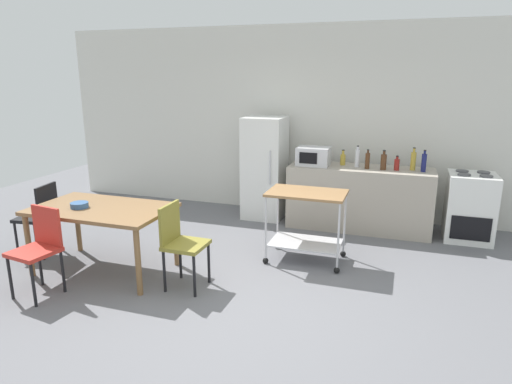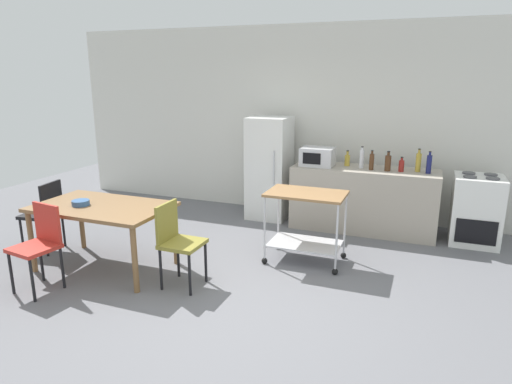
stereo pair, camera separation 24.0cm
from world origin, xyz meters
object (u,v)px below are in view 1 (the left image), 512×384
at_px(bottle_wine, 357,158).
at_px(fruit_bowl, 79,205).
at_px(chair_black, 40,214).
at_px(chair_olive, 180,240).
at_px(bottle_soy_sauce, 384,162).
at_px(bottle_sparkling_water, 367,160).
at_px(dining_table, 102,214).
at_px(chair_red, 39,245).
at_px(bottle_olive_oil, 343,159).
at_px(kitchen_cart, 306,215).
at_px(microwave, 313,156).
at_px(bottle_soda, 424,162).
at_px(bottle_vinegar, 397,164).
at_px(bottle_sesame_oil, 413,161).
at_px(refrigerator, 265,168).
at_px(stove_oven, 470,207).

bearing_deg(bottle_wine, fruit_bowl, -137.30).
distance_m(chair_black, bottle_wine, 4.21).
distance_m(chair_olive, bottle_soy_sauce, 3.07).
bearing_deg(fruit_bowl, bottle_sparkling_water, 40.29).
xyz_separation_m(dining_table, bottle_soy_sauce, (2.85, 2.32, 0.34)).
height_order(chair_red, bottle_olive_oil, bottle_olive_oil).
distance_m(chair_red, kitchen_cart, 2.88).
relative_size(chair_olive, fruit_bowl, 4.63).
xyz_separation_m(chair_black, chair_olive, (2.04, -0.24, 0.00)).
bearing_deg(dining_table, microwave, 51.14).
height_order(chair_black, bottle_soy_sauce, bottle_soy_sauce).
bearing_deg(chair_olive, bottle_soy_sauce, -37.11).
distance_m(chair_black, bottle_soda, 4.95).
bearing_deg(dining_table, bottle_vinegar, 37.80).
distance_m(microwave, bottle_vinegar, 1.15).
bearing_deg(bottle_sparkling_water, chair_black, -149.39).
relative_size(kitchen_cart, bottle_olive_oil, 4.11).
bearing_deg(bottle_olive_oil, kitchen_cart, -97.60).
height_order(dining_table, chair_black, chair_black).
height_order(bottle_wine, bottle_soy_sauce, bottle_wine).
xyz_separation_m(kitchen_cart, microwave, (-0.20, 1.33, 0.46)).
relative_size(dining_table, bottle_sesame_oil, 4.83).
bearing_deg(kitchen_cart, bottle_vinegar, 54.84).
height_order(chair_black, bottle_vinegar, bottle_vinegar).
distance_m(refrigerator, bottle_vinegar, 1.94).
xyz_separation_m(dining_table, microwave, (1.88, 2.33, 0.36)).
distance_m(chair_red, bottle_olive_oil, 4.07).
relative_size(chair_olive, bottle_wine, 2.95).
xyz_separation_m(chair_olive, stove_oven, (3.00, 2.49, -0.07)).
bearing_deg(bottle_vinegar, chair_red, -137.48).
distance_m(chair_red, chair_olive, 1.39).
height_order(dining_table, bottle_soda, bottle_soda).
relative_size(bottle_wine, bottle_sparkling_water, 1.12).
distance_m(dining_table, stove_oven, 4.68).
relative_size(dining_table, bottle_wine, 4.97).
xyz_separation_m(chair_black, microwave, (2.91, 2.18, 0.51)).
distance_m(chair_red, bottle_sesame_oil, 4.70).
bearing_deg(bottle_wine, dining_table, -136.01).
xyz_separation_m(chair_black, bottle_soda, (4.40, 2.21, 0.51)).
xyz_separation_m(refrigerator, bottle_soy_sauce, (1.75, -0.16, 0.24)).
bearing_deg(bottle_wine, chair_olive, -120.90).
bearing_deg(kitchen_cart, bottle_wine, 73.70).
height_order(chair_black, microwave, microwave).
relative_size(bottle_sparkling_water, bottle_soda, 0.91).
bearing_deg(microwave, kitchen_cart, -81.33).
bearing_deg(dining_table, kitchen_cart, 25.80).
bearing_deg(microwave, stove_oven, 1.98).
bearing_deg(kitchen_cart, bottle_olive_oil, 82.40).
height_order(bottle_olive_oil, fruit_bowl, bottle_olive_oil).
distance_m(chair_red, bottle_soy_sauce, 4.35).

